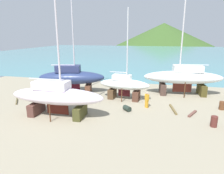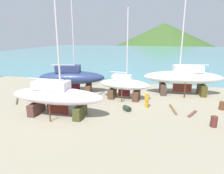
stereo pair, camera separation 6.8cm
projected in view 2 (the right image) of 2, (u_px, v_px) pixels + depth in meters
name	position (u px, v px, depth m)	size (l,w,h in m)	color
ground_plane	(130.00, 112.00, 20.21)	(51.51, 51.51, 0.00)	gray
sea_water	(154.00, 53.00, 85.87)	(144.52, 113.66, 0.01)	teal
headland_hill	(164.00, 43.00, 206.43)	(167.64, 167.64, 38.72)	#375724
sailboat_small_center	(124.00, 85.00, 24.05)	(6.22, 2.54, 10.52)	#513225
sailboat_mid_port	(72.00, 77.00, 26.78)	(9.13, 4.50, 15.97)	brown
sailboat_far_slipway	(183.00, 77.00, 25.80)	(10.18, 3.83, 15.77)	#47332C
sailboat_large_starboard	(56.00, 96.00, 19.00)	(9.21, 3.12, 13.80)	#42411F
worker	(147.00, 100.00, 21.35)	(0.49, 0.47, 1.71)	orange
barrel_rust_far	(127.00, 108.00, 20.59)	(0.54, 0.54, 0.82)	#242F28
barrel_blue_faded	(214.00, 122.00, 16.95)	(0.55, 0.55, 0.94)	#572722
barrel_rust_mid	(222.00, 106.00, 20.86)	(0.54, 0.54, 0.88)	brown
timber_long_fore	(17.00, 101.00, 23.39)	(2.14, 0.13, 0.17)	brown
timber_plank_near	(192.00, 114.00, 19.64)	(1.89, 0.24, 0.17)	brown
timber_long_aft	(173.00, 109.00, 20.86)	(2.79, 0.20, 0.16)	brown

